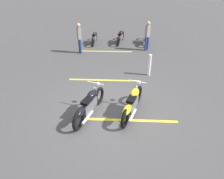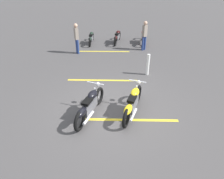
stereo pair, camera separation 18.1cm
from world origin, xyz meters
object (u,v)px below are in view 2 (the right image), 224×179
Objects in this scene: motorcycle_row_far_left at (143,37)px; bollard_post at (148,65)px; motorcycle_dark_foreground at (89,105)px; bystander_secondary at (145,34)px; motorcycle_row_left at (117,37)px; bystander_near_row at (77,37)px; motorcycle_bright_foreground at (133,103)px; motorcycle_row_center at (91,38)px.

motorcycle_row_far_left is 4.82m from bollard_post.
bystander_secondary is at bearing -2.12° from motorcycle_dark_foreground.
motorcycle_row_left is at bearing 94.36° from motorcycle_row_far_left.
bystander_secondary reaches higher than motorcycle_row_far_left.
bystander_near_row is 4.05m from bystander_secondary.
motorcycle_dark_foreground is at bearing 123.78° from bystander_secondary.
motorcycle_row_left is at bearing 16.32° from bollard_post.
motorcycle_row_center is (7.78, 2.23, -0.07)m from motorcycle_bright_foreground.
bystander_secondary reaches higher than motorcycle_dark_foreground.
motorcycle_row_far_left is 2.04× the size of bollard_post.
bystander_secondary reaches higher than bystander_near_row.
motorcycle_dark_foreground is 1.22× the size of bystander_secondary.
motorcycle_row_left is (7.97, 0.49, -0.04)m from motorcycle_bright_foreground.
motorcycle_bright_foreground is 8.04m from motorcycle_row_far_left.
motorcycle_bright_foreground reaches higher than motorcycle_row_left.
motorcycle_row_left is at bearing 22.74° from motorcycle_bright_foreground.
motorcycle_row_left is 1.15× the size of bystander_near_row.
bystander_near_row is at bearing 44.84° from motorcycle_bright_foreground.
motorcycle_dark_foreground is at bearing 166.83° from motorcycle_row_far_left.
motorcycle_dark_foreground is 1.22× the size of bystander_near_row.
motorcycle_row_left is 3.16m from bystander_near_row.
motorcycle_row_far_left is 3.50m from motorcycle_row_center.
motorcycle_bright_foreground is at bearing -165.17° from motorcycle_row_left.
bystander_near_row is at bearing 31.77° from motorcycle_dark_foreground.
motorcycle_row_left is at bearing 14.77° from bystander_secondary.
bystander_near_row is (6.14, 1.39, 0.52)m from motorcycle_dark_foreground.
motorcycle_row_far_left is at bearing 174.38° from bystander_near_row.
bystander_secondary is at bearing -3.57° from bollard_post.
motorcycle_bright_foreground is at bearing 163.43° from bollard_post.
motorcycle_row_left is 1.95× the size of bollard_post.
bystander_near_row reaches higher than motorcycle_row_far_left.
motorcycle_row_center is 2.01m from bystander_near_row.
bystander_near_row is (-2.01, 2.37, 0.56)m from motorcycle_row_left.
motorcycle_dark_foreground is 2.08× the size of bollard_post.
motorcycle_dark_foreground reaches higher than motorcycle_row_center.
bystander_secondary reaches higher than motorcycle_row_left.
motorcycle_bright_foreground is 1.00× the size of motorcycle_dark_foreground.
bollard_post reaches higher than motorcycle_row_left.
bystander_secondary is at bearing -179.64° from motorcycle_row_far_left.
motorcycle_row_center is at bearing 35.21° from motorcycle_bright_foreground.
motorcycle_row_left is 1.05× the size of motorcycle_row_center.
motorcycle_row_center is at bearing 24.46° from motorcycle_dark_foreground.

